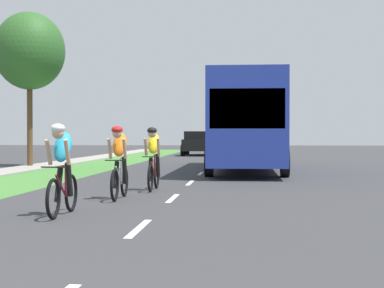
# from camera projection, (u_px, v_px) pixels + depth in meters

# --- Properties ---
(ground_plane) EXTENTS (120.00, 120.00, 0.00)m
(ground_plane) POSITION_uv_depth(u_px,v_px,m) (201.00, 173.00, 22.20)
(ground_plane) COLOR #38383A
(grass_verge) EXTENTS (2.82, 70.00, 0.01)m
(grass_verge) POSITION_uv_depth(u_px,v_px,m) (65.00, 172.00, 22.63)
(grass_verge) COLOR #478438
(grass_verge) RESTS_ON ground_plane
(sidewalk_concrete) EXTENTS (1.67, 70.00, 0.10)m
(sidewalk_concrete) POSITION_uv_depth(u_px,v_px,m) (7.00, 172.00, 22.82)
(sidewalk_concrete) COLOR #9E998E
(sidewalk_concrete) RESTS_ON ground_plane
(lane_markings_center) EXTENTS (0.12, 53.49, 0.01)m
(lane_markings_center) POSITION_uv_depth(u_px,v_px,m) (208.00, 167.00, 26.18)
(lane_markings_center) COLOR white
(lane_markings_center) RESTS_ON ground_plane
(cyclist_lead) EXTENTS (0.42, 1.72, 1.58)m
(cyclist_lead) POSITION_uv_depth(u_px,v_px,m) (62.00, 168.00, 10.44)
(cyclist_lead) COLOR black
(cyclist_lead) RESTS_ON ground_plane
(cyclist_trailing) EXTENTS (0.42, 1.72, 1.58)m
(cyclist_trailing) POSITION_uv_depth(u_px,v_px,m) (119.00, 162.00, 13.14)
(cyclist_trailing) COLOR black
(cyclist_trailing) RESTS_ON ground_plane
(cyclist_distant) EXTENTS (0.42, 1.72, 1.58)m
(cyclist_distant) POSITION_uv_depth(u_px,v_px,m) (153.00, 158.00, 15.22)
(cyclist_distant) COLOR black
(cyclist_distant) RESTS_ON ground_plane
(bus_blue) EXTENTS (2.78, 11.60, 3.48)m
(bus_blue) POSITION_uv_depth(u_px,v_px,m) (246.00, 120.00, 23.85)
(bus_blue) COLOR #23389E
(bus_blue) RESTS_ON ground_plane
(pickup_black) EXTENTS (2.22, 5.10, 1.64)m
(pickup_black) POSITION_uv_depth(u_px,v_px,m) (199.00, 143.00, 41.60)
(pickup_black) COLOR black
(pickup_black) RESTS_ON ground_plane
(sedan_maroon) EXTENTS (1.98, 4.30, 1.52)m
(sedan_maroon) POSITION_uv_depth(u_px,v_px,m) (243.00, 142.00, 52.29)
(sedan_maroon) COLOR maroon
(sedan_maroon) RESTS_ON ground_plane
(suv_silver) EXTENTS (2.15, 4.70, 1.79)m
(suv_silver) POSITION_uv_depth(u_px,v_px,m) (248.00, 139.00, 62.90)
(suv_silver) COLOR #A5A8AD
(suv_silver) RESTS_ON ground_plane
(street_tree_near) EXTENTS (3.08, 3.08, 6.76)m
(street_tree_near) POSITION_uv_depth(u_px,v_px,m) (30.00, 51.00, 26.56)
(street_tree_near) COLOR brown
(street_tree_near) RESTS_ON ground_plane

